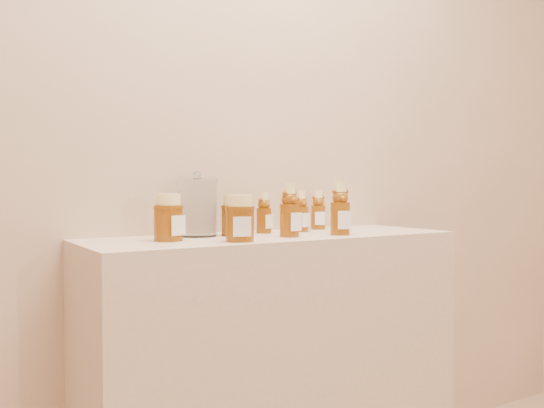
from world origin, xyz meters
TOP-DOWN VIEW (x-y plane):
  - wall_back at (0.00, 1.75)m, footprint 3.50×0.02m
  - display_table at (0.00, 1.55)m, footprint 1.20×0.40m
  - bear_bottle_back_left at (0.01, 1.64)m, footprint 0.06×0.06m
  - bear_bottle_back_mid at (0.15, 1.63)m, footprint 0.06×0.06m
  - bear_bottle_back_right at (0.27, 1.68)m, footprint 0.07×0.07m
  - bear_bottle_front_left at (0.01, 1.48)m, footprint 0.07×0.07m
  - bear_bottle_front_right at (0.18, 1.45)m, footprint 0.08×0.08m
  - honey_jar_left at (-0.35, 1.55)m, footprint 0.11×0.11m
  - honey_jar_back at (-0.12, 1.60)m, footprint 0.10×0.10m
  - honey_jar_front at (-0.19, 1.43)m, footprint 0.11×0.11m
  - glass_canister at (-0.22, 1.65)m, footprint 0.14×0.14m

SIDE VIEW (x-z plane):
  - display_table at x=0.00m, z-range 0.00..0.90m
  - honey_jar_back at x=-0.12m, z-range 0.90..1.03m
  - honey_jar_front at x=-0.19m, z-range 0.90..1.03m
  - honey_jar_left at x=-0.35m, z-range 0.90..1.03m
  - bear_bottle_back_left at x=0.01m, z-range 0.90..1.05m
  - bear_bottle_back_mid at x=0.15m, z-range 0.90..1.06m
  - bear_bottle_back_right at x=0.27m, z-range 0.90..1.06m
  - bear_bottle_front_left at x=0.01m, z-range 0.90..1.09m
  - bear_bottle_front_right at x=0.18m, z-range 0.90..1.09m
  - glass_canister at x=-0.22m, z-range 0.90..1.10m
  - wall_back at x=0.00m, z-range 0.00..2.70m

